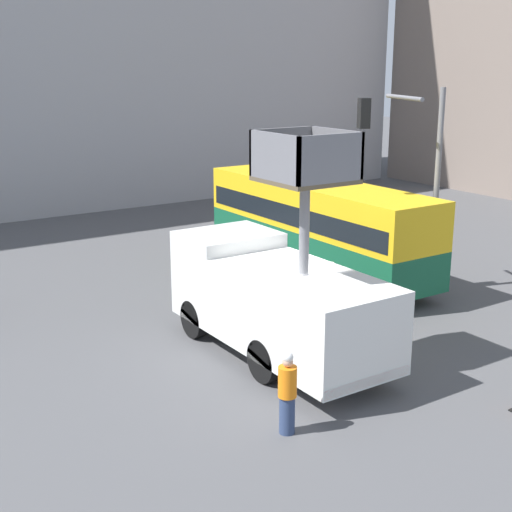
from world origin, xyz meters
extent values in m
plane|color=#4C4C4F|center=(0.00, 0.00, 0.00)|extent=(120.00, 120.00, 0.00)
cube|color=silver|center=(-0.25, 2.43, 1.63)|extent=(2.52, 2.03, 2.33)
cube|color=silver|center=(-0.25, -0.96, 1.46)|extent=(2.52, 4.73, 1.97)
cube|color=red|center=(-0.25, -3.27, 0.62)|extent=(2.47, 0.10, 0.24)
cylinder|color=black|center=(-1.36, 2.43, 0.52)|extent=(0.30, 1.05, 1.05)
cylinder|color=black|center=(0.85, 2.43, 0.52)|extent=(0.30, 1.05, 1.05)
cylinder|color=black|center=(-1.36, -0.96, 0.52)|extent=(0.30, 1.05, 1.05)
cylinder|color=black|center=(0.85, -0.96, 0.52)|extent=(0.30, 1.05, 1.05)
cylinder|color=slate|center=(-0.25, -0.96, 3.54)|extent=(0.24, 0.24, 2.20)
cube|color=brown|center=(-0.25, -0.96, 4.69)|extent=(1.81, 1.87, 0.10)
cube|color=slate|center=(-1.12, -0.96, 5.27)|extent=(0.08, 1.87, 1.05)
cube|color=slate|center=(0.61, -0.96, 5.27)|extent=(0.08, 1.87, 1.05)
cube|color=slate|center=(-0.25, -0.06, 5.27)|extent=(1.81, 0.08, 1.05)
cube|color=slate|center=(-0.25, -1.85, 5.27)|extent=(1.81, 0.08, 1.05)
cube|color=#145638|center=(5.22, 5.42, 1.07)|extent=(2.47, 10.05, 1.27)
cube|color=yellow|center=(5.22, 5.42, 2.48)|extent=(2.47, 10.05, 1.55)
cube|color=black|center=(5.22, 5.42, 2.25)|extent=(2.49, 9.65, 0.68)
cylinder|color=black|center=(4.13, 8.54, 0.52)|extent=(0.30, 1.03, 1.03)
cylinder|color=black|center=(6.31, 8.54, 0.52)|extent=(0.30, 1.03, 1.03)
cylinder|color=black|center=(4.13, 2.31, 0.52)|extent=(0.30, 1.03, 1.03)
cylinder|color=black|center=(6.31, 2.31, 0.52)|extent=(0.30, 1.03, 1.03)
cylinder|color=slate|center=(7.04, 1.71, 3.27)|extent=(0.18, 0.18, 6.53)
cylinder|color=slate|center=(5.86, 2.16, 6.23)|extent=(1.03, 2.41, 0.13)
cube|color=black|center=(4.68, 2.62, 5.78)|extent=(0.41, 0.41, 0.90)
sphere|color=red|center=(4.68, 2.62, 6.03)|extent=(0.20, 0.20, 0.20)
cylinder|color=navy|center=(-2.34, -3.20, 0.40)|extent=(0.32, 0.32, 0.81)
cylinder|color=orange|center=(-2.34, -3.20, 1.13)|extent=(0.38, 0.38, 0.64)
sphere|color=tan|center=(-2.34, -3.20, 1.55)|extent=(0.22, 0.22, 0.22)
sphere|color=white|center=(-2.34, -3.20, 1.65)|extent=(0.23, 0.23, 0.23)
cylinder|color=navy|center=(2.53, 1.34, 0.41)|extent=(0.32, 0.32, 0.81)
cylinder|color=orange|center=(2.53, 1.34, 1.14)|extent=(0.38, 0.38, 0.64)
sphere|color=tan|center=(2.53, 1.34, 1.57)|extent=(0.22, 0.22, 0.22)
sphere|color=white|center=(2.53, 1.34, 1.67)|extent=(0.23, 0.23, 0.23)
camera|label=1|loc=(-10.07, -13.68, 7.27)|focal=50.00mm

